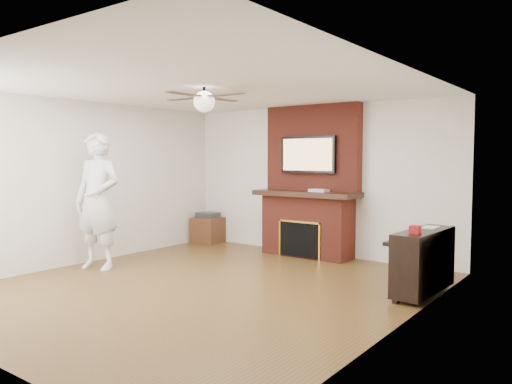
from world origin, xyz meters
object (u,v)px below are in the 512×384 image
Objects in this scene: fireplace at (309,196)px; side_table at (208,229)px; person at (97,201)px; piano at (423,260)px.

side_table is at bearing -178.25° from fireplace.
person is 1.66× the size of piano.
person is (-1.97, -2.71, 0.00)m from fireplace.
side_table is 4.67m from piano.
fireplace is 4.32× the size of side_table.
person is at bearing -158.44° from piano.
fireplace is 1.25× the size of person.
fireplace is 2.69m from piano.
person reaches higher than side_table.
fireplace reaches higher than side_table.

